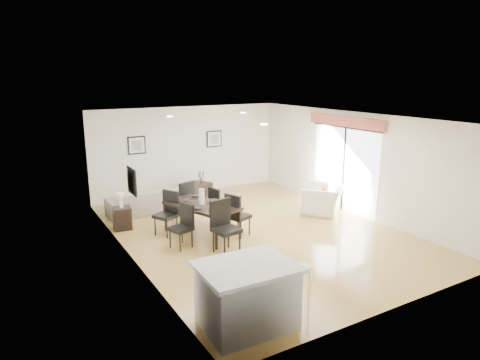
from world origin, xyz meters
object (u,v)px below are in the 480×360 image
armchair (324,199)px  dining_chair_enear (236,213)px  sofa (150,200)px  dining_chair_head (224,223)px  side_table (122,218)px  dining_chair_wfar (168,210)px  coffee_table (194,191)px  dining_table (202,207)px  bar_stool (300,272)px  dining_chair_wnear (184,223)px  dining_chair_foot (184,199)px  dining_chair_efar (218,204)px  kitchen_island (247,295)px

armchair → dining_chair_enear: size_ratio=1.11×
sofa → dining_chair_head: 3.46m
armchair → dining_chair_head: dining_chair_head is taller
dining_chair_head → side_table: (-1.47, 2.43, -0.35)m
dining_chair_wfar → coffee_table: 3.00m
dining_table → bar_stool: dining_table is taller
dining_chair_wnear → dining_chair_enear: size_ratio=0.93×
dining_chair_head → coffee_table: size_ratio=1.05×
armchair → coffee_table: (-2.46, 3.03, -0.16)m
bar_stool → dining_chair_wnear: bearing=100.0°
sofa → side_table: 1.41m
sofa → coffee_table: bearing=-160.8°
dining_chair_wfar → coffee_table: size_ratio=0.96×
dining_chair_foot → dining_chair_enear: bearing=93.4°
sofa → dining_chair_wfar: (-0.16, -1.83, 0.24)m
dining_chair_head → armchair: bearing=7.2°
dining_chair_head → dining_chair_foot: 2.19m
sofa → side_table: sofa is taller
dining_table → dining_chair_head: 1.09m
dining_chair_efar → bar_stool: dining_chair_efar is taller
dining_chair_wfar → bar_stool: bearing=-20.3°
dining_chair_enear → dining_chair_efar: (0.00, 0.91, -0.04)m
armchair → dining_chair_efar: 2.98m
sofa → coffee_table: 1.68m
sofa → kitchen_island: kitchen_island is taller
armchair → dining_table: bearing=-39.8°
dining_chair_wfar → kitchen_island: bearing=-33.4°
dining_chair_wfar → bar_stool: (0.58, -4.18, 0.06)m
dining_chair_head → coffee_table: 4.17m
dining_chair_wfar → dining_chair_enear: dining_chair_enear is taller
dining_chair_head → kitchen_island: 2.79m
dining_table → bar_stool: size_ratio=2.70×
dining_chair_wnear → dining_chair_efar: dining_chair_efar is taller
dining_chair_efar → coffee_table: size_ratio=0.90×
dining_chair_enear → dining_chair_foot: 1.69m
armchair → dining_chair_enear: 2.95m
dining_chair_efar → coffee_table: (0.46, 2.48, -0.32)m
dining_chair_efar → side_table: dining_chair_efar is taller
dining_chair_head → dining_chair_efar: bearing=59.0°
dining_chair_head → bar_stool: size_ratio=1.52×
dining_chair_head → dining_chair_wfar: bearing=103.4°
side_table → coffee_table: bearing=31.4°
dining_chair_wfar → coffee_table: (1.73, 2.42, -0.36)m
dining_chair_efar → side_table: 2.32m
dining_chair_foot → kitchen_island: bearing=60.1°
kitchen_island → bar_stool: 0.97m
armchair → bar_stool: (-3.61, -3.57, 0.26)m
armchair → dining_chair_head: size_ratio=1.01×
dining_chair_head → coffee_table: bearing=66.4°
side_table → kitchen_island: bearing=-84.7°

